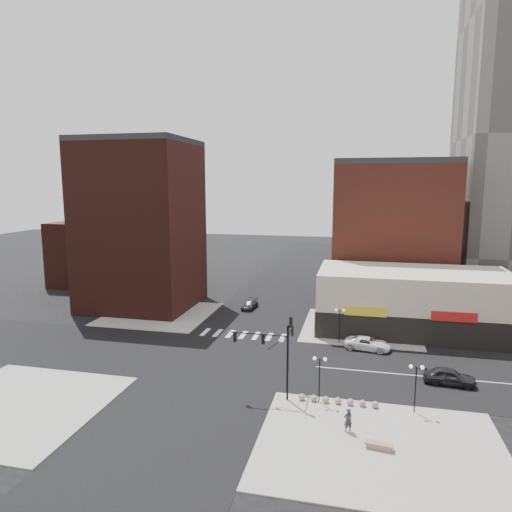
% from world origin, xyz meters
% --- Properties ---
extents(ground, '(240.00, 240.00, 0.00)m').
position_xyz_m(ground, '(0.00, 0.00, 0.00)').
color(ground, black).
rests_on(ground, ground).
extents(road_ew, '(200.00, 14.00, 0.02)m').
position_xyz_m(road_ew, '(0.00, 0.00, 0.01)').
color(road_ew, black).
rests_on(road_ew, ground).
extents(road_ns, '(14.00, 200.00, 0.02)m').
position_xyz_m(road_ns, '(0.00, 0.00, 0.01)').
color(road_ns, black).
rests_on(road_ns, ground).
extents(sidewalk_nw, '(15.00, 15.00, 0.12)m').
position_xyz_m(sidewalk_nw, '(-14.50, 14.50, 0.06)').
color(sidewalk_nw, gray).
rests_on(sidewalk_nw, ground).
extents(sidewalk_ne, '(15.00, 15.00, 0.12)m').
position_xyz_m(sidewalk_ne, '(14.50, 14.50, 0.06)').
color(sidewalk_ne, gray).
rests_on(sidewalk_ne, ground).
extents(sidewalk_se, '(18.00, 14.00, 0.12)m').
position_xyz_m(sidewalk_se, '(16.00, -14.00, 0.06)').
color(sidewalk_se, gray).
rests_on(sidewalk_se, ground).
extents(sidewalk_sw, '(15.00, 15.00, 0.12)m').
position_xyz_m(sidewalk_sw, '(-14.50, -14.50, 0.06)').
color(sidewalk_sw, gray).
rests_on(sidewalk_sw, ground).
extents(building_nw, '(16.00, 15.00, 25.00)m').
position_xyz_m(building_nw, '(-19.00, 18.50, 12.50)').
color(building_nw, '#3B1812').
rests_on(building_nw, ground).
extents(building_nw_low, '(20.00, 18.00, 12.00)m').
position_xyz_m(building_nw_low, '(-32.00, 34.00, 6.00)').
color(building_nw_low, '#3B1812').
rests_on(building_nw_low, ground).
extents(building_ne_midrise, '(18.00, 15.00, 22.00)m').
position_xyz_m(building_ne_midrise, '(19.00, 29.50, 11.00)').
color(building_ne_midrise, maroon).
rests_on(building_ne_midrise, ground).
extents(building_ne_row, '(24.20, 12.20, 8.00)m').
position_xyz_m(building_ne_row, '(21.00, 15.00, 3.30)').
color(building_ne_row, beige).
rests_on(building_ne_row, ground).
extents(traffic_signal, '(5.59, 3.09, 7.77)m').
position_xyz_m(traffic_signal, '(7.24, -7.83, 4.96)').
color(traffic_signal, black).
rests_on(traffic_signal, ground).
extents(street_lamp_se_a, '(1.22, 0.32, 4.16)m').
position_xyz_m(street_lamp_se_a, '(11.00, -8.00, 3.29)').
color(street_lamp_se_a, black).
rests_on(street_lamp_se_a, sidewalk_se).
extents(street_lamp_se_b, '(1.22, 0.32, 4.16)m').
position_xyz_m(street_lamp_se_b, '(19.00, -8.00, 3.29)').
color(street_lamp_se_b, black).
rests_on(street_lamp_se_b, sidewalk_se).
extents(street_lamp_ne, '(1.22, 0.32, 4.16)m').
position_xyz_m(street_lamp_ne, '(12.00, 8.00, 3.29)').
color(street_lamp_ne, black).
rests_on(street_lamp_ne, sidewalk_ne).
extents(bollard_row, '(6.88, 0.58, 0.58)m').
position_xyz_m(bollard_row, '(12.65, -8.00, 0.41)').
color(bollard_row, gray).
rests_on(bollard_row, sidewalk_se).
extents(white_suv, '(5.52, 3.10, 1.46)m').
position_xyz_m(white_suv, '(15.37, 6.50, 0.73)').
color(white_suv, white).
rests_on(white_suv, ground).
extents(dark_sedan_east, '(4.92, 2.36, 1.62)m').
position_xyz_m(dark_sedan_east, '(22.91, -1.36, 0.81)').
color(dark_sedan_east, black).
rests_on(dark_sedan_east, ground).
extents(dark_sedan_north, '(2.10, 4.52, 1.28)m').
position_xyz_m(dark_sedan_north, '(-2.20, 20.45, 0.64)').
color(dark_sedan_north, black).
rests_on(dark_sedan_north, ground).
extents(pedestrian, '(0.82, 0.71, 1.89)m').
position_xyz_m(pedestrian, '(13.62, -12.37, 1.06)').
color(pedestrian, '#28252B').
rests_on(pedestrian, sidewalk_se).
extents(stone_bench, '(2.09, 0.89, 0.47)m').
position_xyz_m(stone_bench, '(15.90, -14.28, 0.37)').
color(stone_bench, '#896C5F').
rests_on(stone_bench, sidewalk_se).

